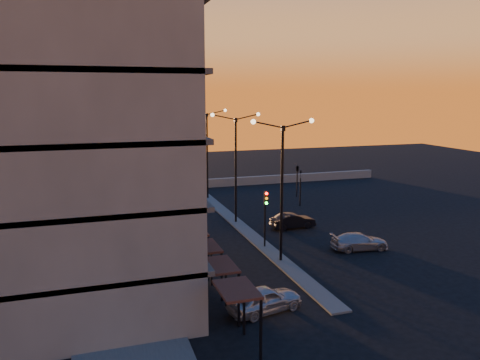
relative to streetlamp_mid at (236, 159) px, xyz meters
name	(u,v)px	position (x,y,z in m)	size (l,w,h in m)	color
ground	(281,261)	(0.00, -10.00, -5.59)	(120.00, 120.00, 0.00)	black
sidewalk_west	(115,258)	(-10.50, -6.00, -5.53)	(5.00, 40.00, 0.12)	#4D4D4B
median	(236,222)	(0.00, 0.00, -5.53)	(1.20, 36.00, 0.12)	#4D4D4B
parapet	(212,183)	(2.00, 16.00, -5.09)	(44.00, 0.50, 1.00)	slate
building	(41,78)	(-14.00, -9.97, 6.32)	(14.35, 17.08, 25.00)	#69655D
streetlamp_near	(282,179)	(0.00, -10.00, 0.00)	(4.32, 0.32, 9.51)	black
streetlamp_mid	(236,159)	(0.00, 0.00, 0.00)	(4.32, 0.32, 9.51)	black
streetlamp_far	(207,147)	(0.00, 10.00, 0.00)	(4.32, 0.32, 9.51)	black
traffic_light_main	(266,210)	(0.00, -7.13, -2.70)	(0.28, 0.44, 4.25)	black
signal_east_a	(300,187)	(8.00, 4.00, -3.66)	(0.13, 0.16, 3.60)	black
signal_east_b	(297,169)	(9.50, 8.00, -2.49)	(0.42, 1.99, 3.60)	black
car_hatchback	(265,299)	(-3.64, -16.49, -4.91)	(1.61, 3.99, 1.36)	#A2A3A9
car_sedan	(293,221)	(4.04, -2.99, -4.97)	(1.32, 3.78, 1.25)	black
car_wagon	(360,241)	(6.36, -9.46, -4.99)	(1.68, 4.14, 1.20)	#999BA1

